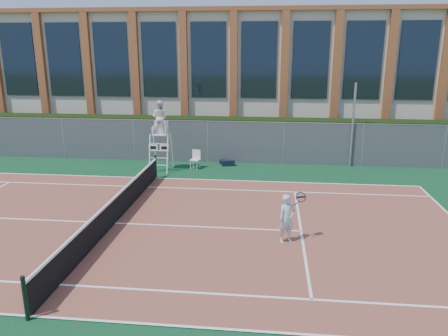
# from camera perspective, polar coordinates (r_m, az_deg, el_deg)

# --- Properties ---
(ground) EXTENTS (120.00, 120.00, 0.00)m
(ground) POSITION_cam_1_polar(r_m,az_deg,el_deg) (15.75, -14.07, -7.10)
(ground) COLOR #233814
(apron) EXTENTS (36.00, 20.00, 0.01)m
(apron) POSITION_cam_1_polar(r_m,az_deg,el_deg) (16.62, -12.90, -5.79)
(apron) COLOR #0C381D
(apron) RESTS_ON ground
(tennis_court) EXTENTS (23.77, 10.97, 0.02)m
(tennis_court) POSITION_cam_1_polar(r_m,az_deg,el_deg) (15.74, -14.07, -7.03)
(tennis_court) COLOR brown
(tennis_court) RESTS_ON apron
(tennis_net) EXTENTS (0.10, 11.30, 1.10)m
(tennis_net) POSITION_cam_1_polar(r_m,az_deg,el_deg) (15.56, -14.20, -5.27)
(tennis_net) COLOR black
(tennis_net) RESTS_ON ground
(fence) EXTENTS (40.00, 0.06, 2.20)m
(fence) POSITION_cam_1_polar(r_m,az_deg,el_deg) (23.52, -6.98, 3.50)
(fence) COLOR #595E60
(fence) RESTS_ON ground
(hedge) EXTENTS (40.00, 1.40, 2.20)m
(hedge) POSITION_cam_1_polar(r_m,az_deg,el_deg) (24.67, -6.36, 4.07)
(hedge) COLOR black
(hedge) RESTS_ON ground
(building) EXTENTS (45.00, 10.60, 8.22)m
(building) POSITION_cam_1_polar(r_m,az_deg,el_deg) (32.05, -3.42, 12.22)
(building) COLOR #C0B49F
(building) RESTS_ON ground
(steel_pole) EXTENTS (0.12, 0.12, 4.27)m
(steel_pole) POSITION_cam_1_polar(r_m,az_deg,el_deg) (23.00, 16.45, 5.34)
(steel_pole) COLOR #9EA0A5
(steel_pole) RESTS_ON ground
(umpire_chair) EXTENTS (0.98, 1.51, 3.51)m
(umpire_chair) POSITION_cam_1_polar(r_m,az_deg,el_deg) (21.60, -8.37, 6.35)
(umpire_chair) COLOR white
(umpire_chair) RESTS_ON ground
(plastic_chair) EXTENTS (0.53, 0.53, 0.94)m
(plastic_chair) POSITION_cam_1_polar(r_m,az_deg,el_deg) (22.08, -3.72, 1.37)
(plastic_chair) COLOR silver
(plastic_chair) RESTS_ON apron
(sports_bag_near) EXTENTS (0.70, 0.40, 0.28)m
(sports_bag_near) POSITION_cam_1_polar(r_m,az_deg,el_deg) (22.59, 0.55, 0.64)
(sports_bag_near) COLOR black
(sports_bag_near) RESTS_ON apron
(sports_bag_far) EXTENTS (0.59, 0.35, 0.22)m
(sports_bag_far) POSITION_cam_1_polar(r_m,az_deg,el_deg) (22.90, 0.17, 0.77)
(sports_bag_far) COLOR black
(sports_bag_far) RESTS_ON apron
(tennis_player) EXTENTS (0.94, 0.73, 1.58)m
(tennis_player) POSITION_cam_1_polar(r_m,az_deg,el_deg) (13.73, 8.22, -6.53)
(tennis_player) COLOR #ADC6CF
(tennis_player) RESTS_ON tennis_court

